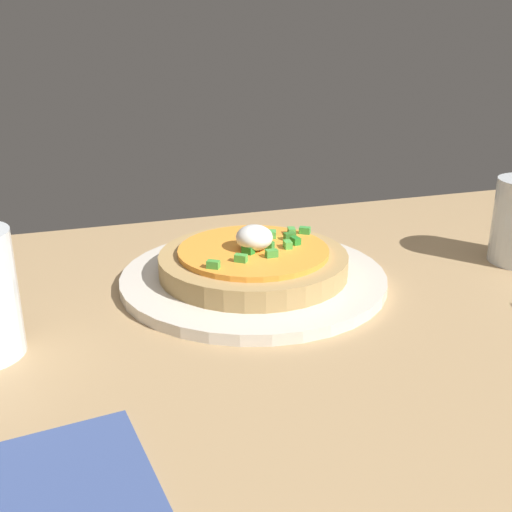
{
  "coord_description": "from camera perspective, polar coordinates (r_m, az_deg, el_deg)",
  "views": [
    {
      "loc": [
        19.75,
        52.02,
        30.15
      ],
      "look_at": [
        -0.31,
        -9.53,
        5.77
      ],
      "focal_mm": 43.68,
      "sensor_mm": 36.0,
      "label": 1
    }
  ],
  "objects": [
    {
      "name": "pizza",
      "position": [
        0.69,
        0.0,
        -0.39
      ],
      "size": [
        21.04,
        21.04,
        5.69
      ],
      "color": "tan",
      "rests_on": "plate"
    },
    {
      "name": "dining_table",
      "position": [
        0.63,
        2.45,
        -6.81
      ],
      "size": [
        107.2,
        72.18,
        2.54
      ],
      "primitive_type": "cube",
      "color": "tan",
      "rests_on": "ground"
    },
    {
      "name": "napkin",
      "position": [
        0.44,
        -17.87,
        -19.44
      ],
      "size": [
        13.34,
        13.34,
        0.4
      ],
      "primitive_type": "cube",
      "rotation": [
        0.0,
        0.0,
        0.13
      ],
      "color": "#3A4E88",
      "rests_on": "dining_table"
    },
    {
      "name": "plate",
      "position": [
        0.7,
        0.0,
        -2.0
      ],
      "size": [
        29.68,
        29.68,
        1.23
      ],
      "primitive_type": "cylinder",
      "color": "silver",
      "rests_on": "dining_table"
    }
  ]
}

